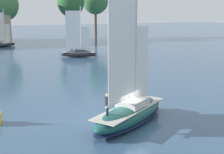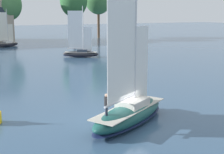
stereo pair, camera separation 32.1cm
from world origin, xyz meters
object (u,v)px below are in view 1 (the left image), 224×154
object	(u,v)px
sailboat_moored_near_marina	(4,44)
sailboat_moored_far_slip	(78,53)
tree_shore_left	(6,5)
sailboat_main	(130,111)
tree_shore_center	(71,0)

from	to	relation	value
sailboat_moored_near_marina	sailboat_moored_far_slip	world-z (taller)	sailboat_moored_far_slip
tree_shore_left	sailboat_main	world-z (taller)	tree_shore_left
tree_shore_left	sailboat_moored_far_slip	bearing A→B (deg)	-82.27
sailboat_moored_far_slip	tree_shore_left	bearing A→B (deg)	97.73
tree_shore_center	sailboat_main	xyz separation A→B (m)	(-23.91, -74.19, -11.34)
sailboat_moored_near_marina	tree_shore_left	bearing A→B (deg)	75.89
tree_shore_left	sailboat_moored_near_marina	size ratio (longest dim) A/B	1.62
tree_shore_left	sailboat_moored_near_marina	distance (m)	19.10
sailboat_moored_far_slip	sailboat_moored_near_marina	bearing A→B (deg)	109.98
tree_shore_left	sailboat_moored_far_slip	xyz separation A→B (m)	(5.76, -42.41, -10.10)
tree_shore_left	sailboat_moored_far_slip	world-z (taller)	tree_shore_left
tree_shore_center	sailboat_moored_far_slip	xyz separation A→B (m)	(-13.00, -37.11, -11.54)
tree_shore_center	tree_shore_left	bearing A→B (deg)	164.23
sailboat_main	sailboat_moored_near_marina	world-z (taller)	sailboat_main
tree_shore_left	sailboat_main	distance (m)	80.26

